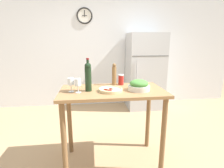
% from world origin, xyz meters
% --- Properties ---
extents(ground_plane, '(14.00, 14.00, 0.00)m').
position_xyz_m(ground_plane, '(0.00, 0.00, 0.00)').
color(ground_plane, tan).
extents(wall_back, '(6.40, 0.09, 2.60)m').
position_xyz_m(wall_back, '(-0.00, 2.17, 1.30)').
color(wall_back, silver).
rests_on(wall_back, ground_plane).
extents(refrigerator, '(0.78, 0.64, 1.65)m').
position_xyz_m(refrigerator, '(0.96, 1.81, 0.83)').
color(refrigerator, '#B7BCC1').
rests_on(refrigerator, ground_plane).
extents(prep_counter, '(1.19, 0.64, 0.93)m').
position_xyz_m(prep_counter, '(0.00, 0.00, 0.77)').
color(prep_counter, olive).
rests_on(prep_counter, ground_plane).
extents(wine_bottle, '(0.07, 0.07, 0.36)m').
position_xyz_m(wine_bottle, '(-0.27, -0.01, 1.10)').
color(wine_bottle, black).
rests_on(wine_bottle, prep_counter).
extents(wine_glass_near, '(0.07, 0.07, 0.15)m').
position_xyz_m(wine_glass_near, '(-0.38, -0.07, 1.04)').
color(wine_glass_near, silver).
rests_on(wine_glass_near, prep_counter).
extents(wine_glass_far, '(0.07, 0.07, 0.15)m').
position_xyz_m(wine_glass_far, '(-0.46, -0.03, 1.04)').
color(wine_glass_far, silver).
rests_on(wine_glass_far, prep_counter).
extents(pepper_mill, '(0.06, 0.06, 0.28)m').
position_xyz_m(pepper_mill, '(0.05, 0.22, 1.06)').
color(pepper_mill, olive).
rests_on(pepper_mill, prep_counter).
extents(salad_bowl, '(0.25, 0.25, 0.12)m').
position_xyz_m(salad_bowl, '(0.30, -0.06, 0.98)').
color(salad_bowl, silver).
rests_on(salad_bowl, prep_counter).
extents(homemade_pizza, '(0.27, 0.27, 0.03)m').
position_xyz_m(homemade_pizza, '(-0.03, -0.06, 0.95)').
color(homemade_pizza, '#DBC189').
rests_on(homemade_pizza, prep_counter).
extents(salt_canister, '(0.07, 0.07, 0.13)m').
position_xyz_m(salt_canister, '(0.14, 0.23, 0.99)').
color(salt_canister, '#B2231E').
rests_on(salt_canister, prep_counter).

